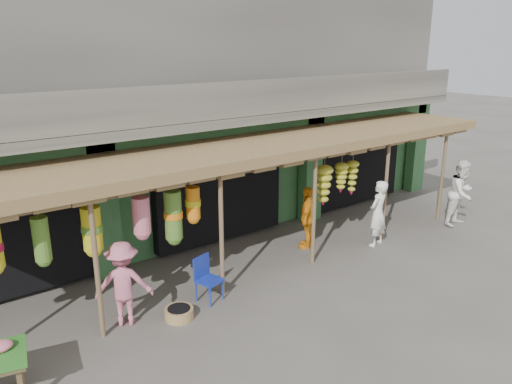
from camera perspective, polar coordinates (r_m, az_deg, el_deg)
ground at (r=11.33m, az=2.02°, el=-9.00°), size 80.00×80.00×0.00m
building at (r=14.38m, az=-10.41°, el=10.32°), size 16.40×6.80×7.00m
awning at (r=11.00m, az=-1.05°, el=4.43°), size 14.00×2.70×2.79m
blue_chair at (r=10.01m, az=-5.73°, el=-9.53°), size 0.53×0.54×0.91m
basket_mid at (r=9.62m, az=-8.78°, el=-13.56°), size 0.66×0.66×0.21m
person_front at (r=12.75m, az=13.74°, el=-2.40°), size 0.69×0.53×1.68m
person_right at (r=14.88m, az=22.44°, el=-0.10°), size 0.94×0.76×1.85m
person_vendor at (r=12.35m, az=5.92°, el=-2.90°), size 0.96×0.86×1.56m
person_shopper at (r=9.35m, az=-14.92°, el=-10.08°), size 1.18×1.00×1.59m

